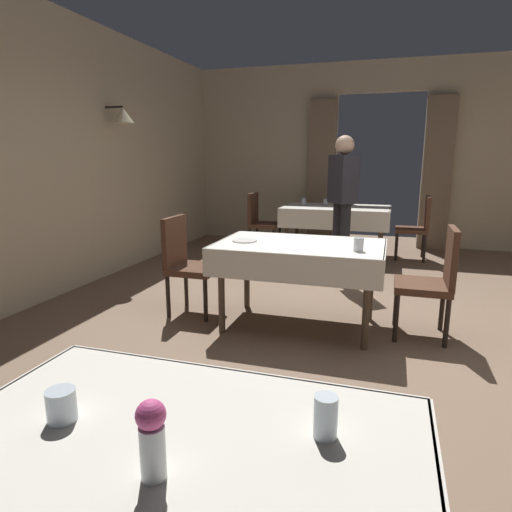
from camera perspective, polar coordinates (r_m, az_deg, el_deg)
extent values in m
plane|color=#7A604C|center=(3.91, 12.17, -9.75)|extent=(10.08, 10.08, 0.00)
cube|color=beige|center=(5.01, -27.22, 11.61)|extent=(0.12, 8.40, 3.00)
cylinder|color=black|center=(5.86, -17.94, 17.90)|extent=(0.24, 0.02, 0.02)
cone|color=beige|center=(5.78, -16.85, 17.05)|extent=(0.26, 0.26, 0.18)
cube|color=beige|center=(8.12, 1.38, 12.87)|extent=(2.50, 0.12, 3.00)
cube|color=beige|center=(7.99, 29.97, 11.22)|extent=(2.50, 0.12, 3.00)
cube|color=beige|center=(7.92, 16.18, 21.48)|extent=(1.40, 0.12, 0.50)
cube|color=#7F6B56|center=(7.77, 8.53, 10.56)|extent=(0.44, 0.14, 2.41)
cube|color=#7F6B56|center=(7.71, 22.37, 9.74)|extent=(0.44, 0.14, 2.41)
cylinder|color=#4C3D2D|center=(1.96, -20.98, -23.12)|extent=(0.06, 0.06, 0.71)
cube|color=#4C3D2D|center=(1.26, -11.19, -24.11)|extent=(1.25, 0.84, 0.03)
cube|color=silver|center=(1.25, -11.23, -23.37)|extent=(1.31, 0.90, 0.01)
cube|color=silver|center=(1.67, -3.31, -19.25)|extent=(1.31, 0.02, 0.32)
cylinder|color=#4C3D2D|center=(3.76, -4.50, -4.70)|extent=(0.06, 0.06, 0.71)
cylinder|color=#4C3D2D|center=(3.51, 14.10, -6.30)|extent=(0.06, 0.06, 0.71)
cylinder|color=#4C3D2D|center=(4.37, -1.19, -2.15)|extent=(0.06, 0.06, 0.71)
cylinder|color=#4C3D2D|center=(4.17, 14.66, -3.33)|extent=(0.06, 0.06, 0.71)
cube|color=#4C3D2D|center=(3.82, 5.71, 1.29)|extent=(1.36, 0.85, 0.03)
cube|color=silver|center=(3.81, 5.72, 1.59)|extent=(1.42, 0.91, 0.01)
cube|color=silver|center=(3.41, 4.15, -1.66)|extent=(1.42, 0.02, 0.23)
cube|color=silver|center=(4.27, 6.91, 1.22)|extent=(1.42, 0.02, 0.23)
cube|color=silver|center=(4.03, -4.23, 0.60)|extent=(0.02, 0.91, 0.23)
cube|color=silver|center=(3.76, 16.31, -0.76)|extent=(0.02, 0.91, 0.23)
cylinder|color=#4C3D2D|center=(6.55, 4.01, 2.82)|extent=(0.06, 0.06, 0.71)
cylinder|color=#4C3D2D|center=(6.39, 15.77, 2.11)|extent=(0.06, 0.06, 0.71)
cylinder|color=#4C3D2D|center=(7.25, 5.34, 3.75)|extent=(0.06, 0.06, 0.71)
cylinder|color=#4C3D2D|center=(7.10, 15.96, 3.13)|extent=(0.06, 0.06, 0.71)
cube|color=#4C3D2D|center=(6.74, 10.35, 6.10)|extent=(1.50, 0.89, 0.03)
cube|color=silver|center=(6.74, 10.36, 6.27)|extent=(1.56, 0.95, 0.01)
cube|color=silver|center=(6.29, 9.78, 4.60)|extent=(1.56, 0.02, 0.28)
cube|color=silver|center=(7.22, 10.78, 5.59)|extent=(1.56, 0.02, 0.28)
cube|color=silver|center=(6.89, 3.85, 5.45)|extent=(0.02, 0.95, 0.28)
cube|color=silver|center=(6.71, 16.94, 4.73)|extent=(0.02, 0.95, 0.28)
cylinder|color=black|center=(2.10, -28.82, -26.21)|extent=(0.04, 0.04, 0.42)
cylinder|color=black|center=(3.76, 17.71, -7.58)|extent=(0.04, 0.04, 0.42)
cylinder|color=black|center=(4.12, 17.70, -5.80)|extent=(0.04, 0.04, 0.42)
cylinder|color=black|center=(3.79, 23.50, -7.90)|extent=(0.04, 0.04, 0.42)
cylinder|color=black|center=(4.15, 22.97, -6.11)|extent=(0.04, 0.04, 0.42)
cube|color=#513323|center=(3.89, 20.72, -3.68)|extent=(0.44, 0.44, 0.06)
cube|color=#513323|center=(3.85, 23.99, -0.20)|extent=(0.05, 0.42, 0.48)
cylinder|color=black|center=(4.38, -4.57, -4.15)|extent=(0.04, 0.04, 0.42)
cylinder|color=black|center=(4.04, -6.56, -5.63)|extent=(0.04, 0.04, 0.42)
cylinder|color=black|center=(4.53, -9.05, -3.70)|extent=(0.04, 0.04, 0.42)
cylinder|color=black|center=(4.21, -11.33, -5.07)|extent=(0.04, 0.04, 0.42)
cube|color=#513323|center=(4.22, -7.97, -1.69)|extent=(0.44, 0.44, 0.06)
cube|color=#513323|center=(4.26, -10.51, 1.84)|extent=(0.05, 0.42, 0.48)
cylinder|color=black|center=(6.67, 17.74, 1.15)|extent=(0.04, 0.04, 0.42)
cylinder|color=black|center=(7.04, 17.73, 1.74)|extent=(0.04, 0.04, 0.42)
cylinder|color=black|center=(6.69, 20.99, 0.94)|extent=(0.04, 0.04, 0.42)
cylinder|color=black|center=(7.06, 20.81, 1.53)|extent=(0.04, 0.04, 0.42)
cube|color=#513323|center=(6.82, 19.46, 3.20)|extent=(0.44, 0.44, 0.06)
cube|color=#513323|center=(6.80, 21.30, 5.20)|extent=(0.05, 0.42, 0.48)
cylinder|color=black|center=(7.09, 3.09, 2.40)|extent=(0.04, 0.04, 0.42)
cylinder|color=black|center=(6.73, 2.29, 1.85)|extent=(0.04, 0.04, 0.42)
cylinder|color=black|center=(7.19, 0.15, 2.56)|extent=(0.04, 0.04, 0.42)
cylinder|color=black|center=(6.84, -0.79, 2.03)|extent=(0.04, 0.04, 0.42)
cube|color=#513323|center=(6.92, 1.19, 4.05)|extent=(0.44, 0.44, 0.06)
cube|color=#513323|center=(6.95, -0.39, 6.20)|extent=(0.05, 0.42, 0.48)
cylinder|color=silver|center=(1.13, -13.22, -23.53)|extent=(0.06, 0.06, 0.13)
sphere|color=#D84C8C|center=(1.07, -13.49, -19.39)|extent=(0.07, 0.07, 0.07)
cylinder|color=silver|center=(1.24, 9.01, -19.89)|extent=(0.06, 0.06, 0.12)
cylinder|color=silver|center=(1.41, -23.91, -17.27)|extent=(0.08, 0.08, 0.09)
cylinder|color=white|center=(3.88, -1.48, 2.01)|extent=(0.22, 0.22, 0.01)
cylinder|color=silver|center=(3.55, 13.15, 1.46)|extent=(0.08, 0.08, 0.11)
cylinder|color=silver|center=(7.04, 9.00, 6.97)|extent=(0.08, 0.08, 0.09)
cylinder|color=silver|center=(7.05, 6.16, 7.09)|extent=(0.08, 0.08, 0.09)
cylinder|color=black|center=(5.31, 11.38, 1.59)|extent=(0.12, 0.12, 0.95)
cylinder|color=black|center=(5.47, 10.45, 1.94)|extent=(0.12, 0.12, 0.95)
cube|color=#26262D|center=(5.30, 11.25, 9.75)|extent=(0.39, 0.42, 0.55)
sphere|color=tan|center=(5.30, 11.44, 13.91)|extent=(0.22, 0.22, 0.22)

